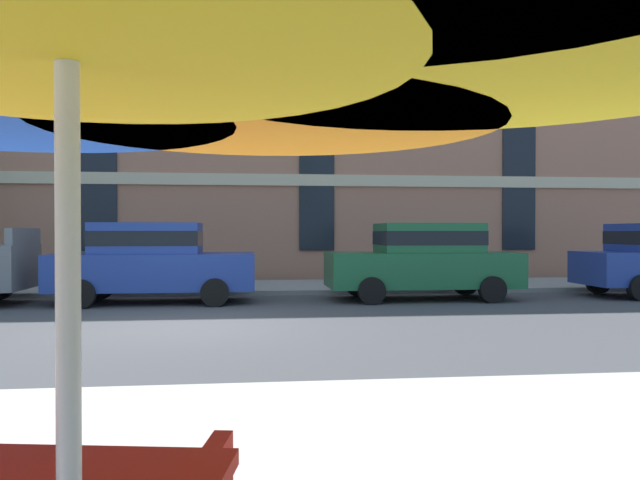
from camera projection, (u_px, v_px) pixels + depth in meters
name	position (u px, v px, depth m)	size (l,w,h in m)	color
ground_plane	(178.00, 327.00, 10.41)	(120.00, 120.00, 0.00)	#424244
sidewalk_far	(205.00, 288.00, 17.16)	(56.00, 3.60, 0.12)	gray
apartment_building	(218.00, 72.00, 25.20)	(39.67, 12.08, 16.00)	#A87056
sedan_blue	(152.00, 260.00, 13.96)	(4.40, 1.98, 1.78)	navy
sedan_green	(424.00, 259.00, 14.67)	(4.40, 1.98, 1.78)	#195933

